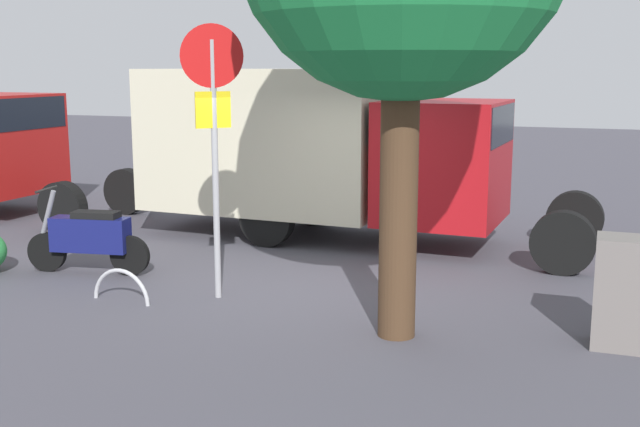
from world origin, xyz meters
name	(u,v)px	position (x,y,z in m)	size (l,w,h in m)	color
ground_plane	(322,288)	(0.00, 0.00, 0.00)	(60.00, 60.00, 0.00)	#484650
box_truck_near	(322,145)	(1.11, -2.95, 1.58)	(7.57, 2.41, 2.83)	black
motorcycle	(90,237)	(3.32, 0.43, 0.52)	(1.80, 0.64, 1.20)	black
stop_sign	(214,118)	(1.08, 0.85, 2.25)	(0.71, 0.33, 3.38)	#9E9EA3
utility_cabinet	(622,293)	(-3.66, 0.95, 0.58)	(0.55, 0.50, 1.17)	slate
bike_rack_hoop	(122,302)	(2.12, 1.44, 0.00)	(0.85, 0.85, 0.05)	#B7B7BC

